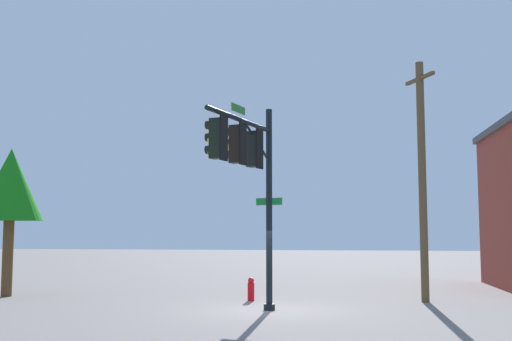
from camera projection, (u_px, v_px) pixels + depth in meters
ground_plane at (269, 310)px, 19.35m from camera, size 120.00×120.00×0.00m
signal_pole_assembly at (247, 165)px, 18.31m from camera, size 4.21×1.81×6.44m
utility_pole at (422, 176)px, 21.98m from camera, size 1.69×0.86×8.62m
fire_hydrant at (251, 289)px, 21.96m from camera, size 0.33×0.24×0.83m
tree_near at (10, 186)px, 23.84m from camera, size 2.52×2.52×5.70m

